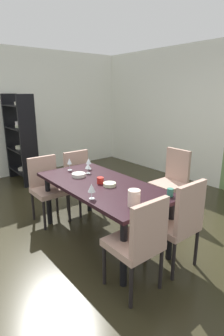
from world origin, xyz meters
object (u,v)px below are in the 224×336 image
Objects in this scene: serving_bowl_near_shelf at (110,184)px; pitcher_left at (134,198)px; chair_left_near at (47,185)px; chair_left_far at (81,177)px; wine_glass_east at (89,161)px; wine_glass_rear at (69,162)px; wine_glass_south at (88,166)px; serving_bowl_near_window at (79,175)px; chair_right_near at (139,240)px; chair_head_far at (172,179)px; dining_table at (102,190)px; display_shelf at (20,139)px; cup_west at (100,180)px; wine_glass_corner at (92,188)px; chair_right_far at (179,221)px; cup_north at (170,192)px.

pitcher_left reaches higher than serving_bowl_near_shelf.
chair_left_near reaches higher than chair_left_far.
chair_left_near is 0.69m from wine_glass_east.
wine_glass_rear is (0.21, -0.31, 0.35)m from chair_left_far.
pitcher_left reaches higher than wine_glass_south.
pitcher_left is at bearing -3.37° from serving_bowl_near_window.
chair_right_near is 1.66m from wine_glass_east.
chair_left_far is at bearing 46.46° from chair_head_far.
chair_head_far is 6.55× the size of serving_bowl_near_shelf.
display_shelf is (-2.87, 0.07, 0.22)m from dining_table.
serving_bowl_near_shelf is at bearing 105.66° from chair_left_near.
chair_head_far is 3.17m from display_shelf.
chair_left_near reaches higher than wine_glass_east.
cup_west reaches higher than serving_bowl_near_window.
chair_right_far is at bearing 45.51° from wine_glass_corner.
chair_head_far reaches higher than serving_bowl_near_shelf.
chair_head_far is at bearing 136.46° from chair_left_far.
wine_glass_east is 0.64m from cup_west.
wine_glass_rear is at bearing 170.62° from serving_bowl_near_window.
display_shelf is at bearing 177.41° from wine_glass_rear.
chair_right_near is 3.84m from display_shelf.
wine_glass_corner is (-0.63, -0.08, 0.33)m from chair_right_near.
wine_glass_corner reaches higher than serving_bowl_near_shelf.
wine_glass_rear is 1.09m from wine_glass_corner.
chair_left_near reaches higher than wine_glass_corner.
chair_left_far is at bearing 163.20° from dining_table.
chair_left_near reaches higher than serving_bowl_near_window.
wine_glass_rear is 1.28× the size of wine_glass_south.
pitcher_left is (0.59, -0.16, 0.06)m from serving_bowl_near_shelf.
display_shelf reaches higher than chair_left_far.
chair_left_far reaches higher than wine_glass_corner.
wine_glass_east is 1.38m from cup_north.
wine_glass_south is 1.55× the size of cup_north.
chair_right_near reaches higher than dining_table.
chair_left_near is 5.64× the size of wine_glass_corner.
chair_right_near is 5.57× the size of wine_glass_rear.
chair_left_near reaches higher than cup_west.
wine_glass_corner is at bearing 62.79° from chair_left_far.
wine_glass_east is at bearing 72.01° from chair_right_near.
chair_left_near reaches higher than pitcher_left.
chair_head_far is (0.03, 1.30, -0.12)m from dining_table.
chair_left_near is (-0.94, -0.28, -0.14)m from dining_table.
chair_right_near reaches higher than serving_bowl_near_shelf.
cup_west is (-0.95, -0.29, 0.24)m from chair_right_far.
wine_glass_rear is (-0.76, -1.32, 0.33)m from chair_head_far.
chair_right_far is 1.36m from chair_head_far.
chair_right_near is 1.37m from serving_bowl_near_window.
serving_bowl_near_shelf is at bearing 108.16° from chair_right_far.
wine_glass_east is at bearing 160.14° from dining_table.
display_shelf is at bearing -176.33° from wine_glass_east.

